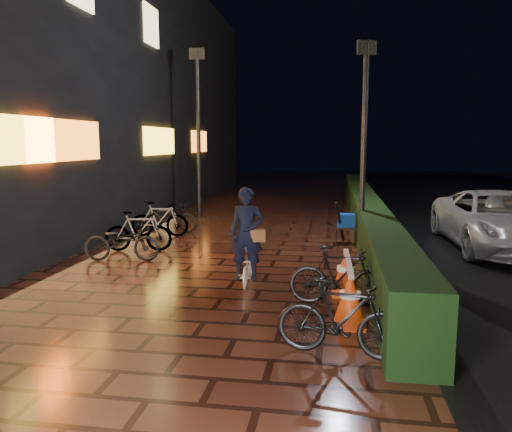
% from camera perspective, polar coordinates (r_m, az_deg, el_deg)
% --- Properties ---
extents(ground, '(80.00, 80.00, 0.00)m').
position_cam_1_polar(ground, '(8.00, -8.84, -10.31)').
color(ground, '#381911').
rests_on(ground, ground).
extents(hedge, '(0.70, 20.00, 1.00)m').
position_cam_1_polar(hedge, '(15.37, 12.34, 0.53)').
color(hedge, black).
rests_on(hedge, ground).
extents(van, '(2.41, 5.04, 1.39)m').
position_cam_1_polar(van, '(13.31, 26.08, -0.47)').
color(van, '#BCBCC1').
rests_on(van, ground).
extents(storefront_block, '(12.09, 22.00, 9.00)m').
position_cam_1_polar(storefront_block, '(22.22, -24.01, 12.71)').
color(storefront_block, black).
rests_on(storefront_block, ground).
extents(lamp_post_hedge, '(0.45, 0.25, 4.81)m').
position_cam_1_polar(lamp_post_hedge, '(11.80, 12.23, 8.65)').
color(lamp_post_hedge, black).
rests_on(lamp_post_hedge, ground).
extents(lamp_post_sf, '(0.54, 0.15, 5.66)m').
position_cam_1_polar(lamp_post_sf, '(17.27, -6.61, 10.20)').
color(lamp_post_sf, black).
rests_on(lamp_post_sf, ground).
extents(cyclist, '(0.65, 1.26, 1.77)m').
position_cam_1_polar(cyclist, '(8.99, -1.02, -3.76)').
color(cyclist, white).
rests_on(cyclist, ground).
extents(traffic_barrier, '(0.52, 1.95, 0.78)m').
position_cam_1_polar(traffic_barrier, '(7.85, 10.43, -7.74)').
color(traffic_barrier, '#F7410D').
rests_on(traffic_barrier, ground).
extents(cart_assembly, '(0.60, 0.61, 1.11)m').
position_cam_1_polar(cart_assembly, '(12.77, 10.20, -0.67)').
color(cart_assembly, black).
rests_on(cart_assembly, ground).
extents(parked_bikes_storefront, '(1.82, 4.39, 0.95)m').
position_cam_1_polar(parked_bikes_storefront, '(12.91, -12.06, -1.16)').
color(parked_bikes_storefront, black).
rests_on(parked_bikes_storefront, ground).
extents(parked_bikes_hedge, '(1.63, 2.53, 0.95)m').
position_cam_1_polar(parked_bikes_hedge, '(7.07, 9.63, -8.79)').
color(parked_bikes_hedge, black).
rests_on(parked_bikes_hedge, ground).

